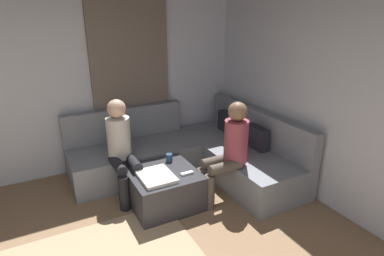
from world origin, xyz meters
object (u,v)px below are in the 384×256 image
Objects in this scene: game_remote at (187,173)px; person_on_couch_back at (229,148)px; person_on_couch_side at (122,146)px; ottoman at (163,188)px; sectional_couch at (193,154)px; coffee_mug at (169,158)px.

person_on_couch_back is at bearing 83.12° from game_remote.
ottoman is at bearing 130.92° from person_on_couch_side.
person_on_couch_side is at bearing -81.79° from sectional_couch.
ottoman is 0.38m from coffee_mug.
person_on_couch_back and person_on_couch_side have the same top height.
sectional_couch is 0.87m from ottoman.
coffee_mug is 0.40m from game_remote.
person_on_couch_back is at bearing 50.10° from coffee_mug.
ottoman is at bearing -39.29° from coffee_mug.
sectional_couch reaches higher than coffee_mug.
sectional_couch is 3.36× the size of ottoman.
game_remote is 0.12× the size of person_on_couch_side.
game_remote is at bearing 83.12° from person_on_couch_back.
coffee_mug reaches higher than game_remote.
ottoman is at bearing 71.73° from person_on_couch_back.
person_on_couch_side is (-0.58, -0.57, 0.23)m from game_remote.
person_on_couch_side is at bearing 59.26° from person_on_couch_back.
sectional_couch is at bearing 123.36° from coffee_mug.
person_on_couch_back is 1.26m from person_on_couch_side.
ottoman is 8.00× the size of coffee_mug.
coffee_mug is 0.08× the size of person_on_couch_back.
person_on_couch_side is at bearing -108.85° from coffee_mug.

